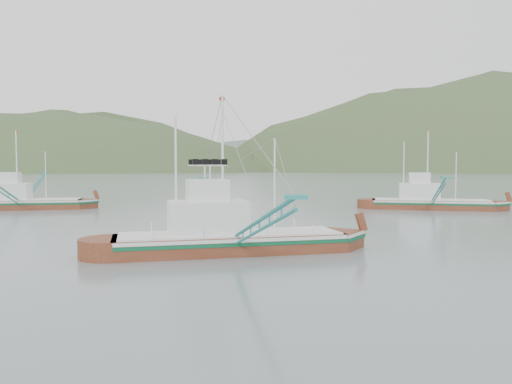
{
  "coord_description": "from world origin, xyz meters",
  "views": [
    {
      "loc": [
        1.94,
        -30.64,
        5.22
      ],
      "look_at": [
        0.0,
        6.0,
        3.2
      ],
      "focal_mm": 35.0,
      "sensor_mm": 36.0,
      "label": 1
    }
  ],
  "objects": [
    {
      "name": "ground",
      "position": [
        0.0,
        0.0,
        0.0
      ],
      "size": [
        1200.0,
        1200.0,
        0.0
      ],
      "primitive_type": "plane",
      "color": "slate",
      "rests_on": "ground"
    },
    {
      "name": "main_boat",
      "position": [
        -1.27,
        -1.37,
        1.93
      ],
      "size": [
        14.09,
        24.08,
        9.99
      ],
      "rotation": [
        0.0,
        0.0,
        0.29
      ],
      "color": "#602814",
      "rests_on": "ground"
    },
    {
      "name": "bg_boat_left",
      "position": [
        -28.68,
        25.99,
        1.81
      ],
      "size": [
        13.98,
        24.07,
        9.91
      ],
      "rotation": [
        0.0,
        0.0,
        0.25
      ],
      "color": "#602814",
      "rests_on": "ground"
    },
    {
      "name": "bg_boat_right",
      "position": [
        19.17,
        28.51,
        1.66
      ],
      "size": [
        13.81,
        24.03,
        9.82
      ],
      "rotation": [
        0.0,
        0.0,
        -0.18
      ],
      "color": "#602814",
      "rests_on": "ground"
    },
    {
      "name": "headland_left",
      "position": [
        -180.0,
        360.0,
        0.0
      ],
      "size": [
        448.0,
        308.0,
        210.0
      ],
      "primitive_type": "ellipsoid",
      "color": "#394F28",
      "rests_on": "ground"
    },
    {
      "name": "ridge_distant",
      "position": [
        30.0,
        560.0,
        0.0
      ],
      "size": [
        960.0,
        400.0,
        240.0
      ],
      "primitive_type": "ellipsoid",
      "color": "slate",
      "rests_on": "ground"
    }
  ]
}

